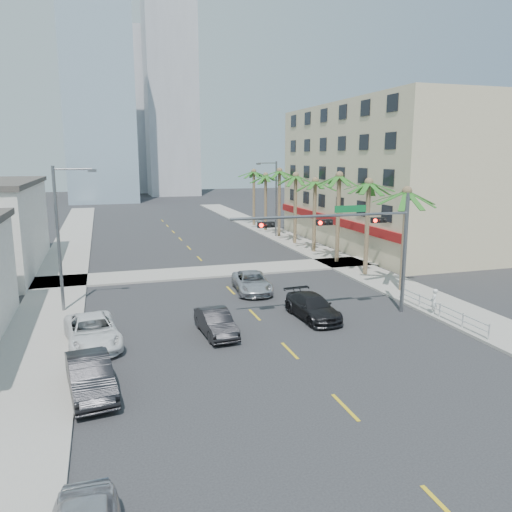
{
  "coord_description": "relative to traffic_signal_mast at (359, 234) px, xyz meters",
  "views": [
    {
      "loc": [
        -8.52,
        -17.95,
        9.52
      ],
      "look_at": [
        0.36,
        10.87,
        3.5
      ],
      "focal_mm": 35.0,
      "sensor_mm": 36.0,
      "label": 1
    }
  ],
  "objects": [
    {
      "name": "palm_tree_4",
      "position": [
        5.82,
        24.85,
        2.37
      ],
      "size": [
        4.8,
        4.8,
        8.16
      ],
      "color": "brown",
      "rests_on": "ground"
    },
    {
      "name": "sidewalk_cross",
      "position": [
        -5.78,
        14.05,
        -4.99
      ],
      "size": [
        80.0,
        4.0,
        0.15
      ],
      "primitive_type": "cube",
      "color": "gray",
      "rests_on": "ground"
    },
    {
      "name": "palm_tree_7",
      "position": [
        5.82,
        40.45,
        2.37
      ],
      "size": [
        4.8,
        4.8,
        8.16
      ],
      "color": "brown",
      "rests_on": "ground"
    },
    {
      "name": "guardrail",
      "position": [
        4.52,
        -1.95,
        -4.39
      ],
      "size": [
        0.08,
        8.08,
        1.0
      ],
      "color": "silver",
      "rests_on": "ground"
    },
    {
      "name": "palm_tree_3",
      "position": [
        5.82,
        19.65,
        2.02
      ],
      "size": [
        4.8,
        4.8,
        7.8
      ],
      "color": "brown",
      "rests_on": "ground"
    },
    {
      "name": "palm_tree_6",
      "position": [
        5.82,
        35.25,
        2.02
      ],
      "size": [
        4.8,
        4.8,
        7.8
      ],
      "color": "brown",
      "rests_on": "ground"
    },
    {
      "name": "car_parked_far",
      "position": [
        -15.18,
        -0.3,
        -4.31
      ],
      "size": [
        3.14,
        5.67,
        1.5
      ],
      "primitive_type": "imported",
      "rotation": [
        0.0,
        0.0,
        0.12
      ],
      "color": "white",
      "rests_on": "ground"
    },
    {
      "name": "palm_tree_5",
      "position": [
        5.82,
        30.05,
        2.72
      ],
      "size": [
        4.8,
        4.8,
        8.52
      ],
      "color": "brown",
      "rests_on": "ground"
    },
    {
      "name": "palm_tree_2",
      "position": [
        5.82,
        14.45,
        2.72
      ],
      "size": [
        4.8,
        4.8,
        8.52
      ],
      "color": "brown",
      "rests_on": "ground"
    },
    {
      "name": "streetlight_right",
      "position": [
        5.21,
        30.05,
        -0.0
      ],
      "size": [
        2.55,
        0.25,
        9.0
      ],
      "color": "slate",
      "rests_on": "ground"
    },
    {
      "name": "tower_far_right",
      "position": [
        3.22,
        102.05,
        24.94
      ],
      "size": [
        12.0,
        12.0,
        60.0
      ],
      "primitive_type": "cube",
      "color": "#ADADB2",
      "rests_on": "ground"
    },
    {
      "name": "car_lane_left",
      "position": [
        -8.8,
        -0.61,
        -4.37
      ],
      "size": [
        1.75,
        4.27,
        1.38
      ],
      "primitive_type": "imported",
      "rotation": [
        0.0,
        0.0,
        0.07
      ],
      "color": "black",
      "rests_on": "ground"
    },
    {
      "name": "building_right",
      "position": [
        16.21,
        22.05,
        2.43
      ],
      "size": [
        15.25,
        28.0,
        15.0
      ],
      "color": "beige",
      "rests_on": "ground"
    },
    {
      "name": "palm_tree_1",
      "position": [
        5.82,
        9.25,
        2.37
      ],
      "size": [
        4.8,
        4.8,
        8.16
      ],
      "color": "brown",
      "rests_on": "ground"
    },
    {
      "name": "tower_far_center",
      "position": [
        -8.78,
        117.05,
        15.94
      ],
      "size": [
        16.0,
        16.0,
        42.0
      ],
      "primitive_type": "cube",
      "color": "#ADADB2",
      "rests_on": "ground"
    },
    {
      "name": "streetlight_left",
      "position": [
        -16.78,
        6.05,
        -0.0
      ],
      "size": [
        2.55,
        0.25,
        9.0
      ],
      "color": "slate",
      "rests_on": "ground"
    },
    {
      "name": "car_parked_mid",
      "position": [
        -15.18,
        -5.88,
        -4.29
      ],
      "size": [
        2.24,
        4.87,
        1.55
      ],
      "primitive_type": "imported",
      "rotation": [
        0.0,
        0.0,
        0.13
      ],
      "color": "black",
      "rests_on": "ground"
    },
    {
      "name": "ground",
      "position": [
        -5.78,
        -7.95,
        -5.06
      ],
      "size": [
        260.0,
        260.0,
        0.0
      ],
      "primitive_type": "plane",
      "color": "#262628",
      "rests_on": "ground"
    },
    {
      "name": "traffic_signal_mast",
      "position": [
        0.0,
        0.0,
        0.0
      ],
      "size": [
        11.12,
        0.54,
        7.2
      ],
      "color": "slate",
      "rests_on": "ground"
    },
    {
      "name": "sidewalk_right",
      "position": [
        6.22,
        12.05,
        -4.99
      ],
      "size": [
        4.0,
        120.0,
        0.15
      ],
      "primitive_type": "cube",
      "color": "gray",
      "rests_on": "ground"
    },
    {
      "name": "car_lane_center",
      "position": [
        -4.41,
        7.21,
        -4.35
      ],
      "size": [
        2.9,
        5.34,
        1.42
      ],
      "primitive_type": "imported",
      "rotation": [
        0.0,
        0.0,
        -0.11
      ],
      "color": "silver",
      "rests_on": "ground"
    },
    {
      "name": "pedestrian",
      "position": [
        4.52,
        -1.35,
        -4.14
      ],
      "size": [
        0.66,
        0.66,
        1.55
      ],
      "primitive_type": "imported",
      "rotation": [
        0.0,
        0.0,
        3.91
      ],
      "color": "white",
      "rests_on": "sidewalk_right"
    },
    {
      "name": "sidewalk_left",
      "position": [
        -17.78,
        12.05,
        -4.99
      ],
      "size": [
        4.0,
        120.0,
        0.15
      ],
      "primitive_type": "cube",
      "color": "gray",
      "rests_on": "ground"
    },
    {
      "name": "tower_far_left",
      "position": [
        -13.78,
        87.05,
        18.94
      ],
      "size": [
        14.0,
        14.0,
        48.0
      ],
      "primitive_type": "cube",
      "color": "#99B2C6",
      "rests_on": "ground"
    },
    {
      "name": "car_lane_right",
      "position": [
        -2.66,
        0.44,
        -4.35
      ],
      "size": [
        2.28,
        4.99,
        1.41
      ],
      "primitive_type": "imported",
      "rotation": [
        0.0,
        0.0,
        0.06
      ],
      "color": "black",
      "rests_on": "ground"
    },
    {
      "name": "palm_tree_0",
      "position": [
        5.82,
        4.05,
        2.02
      ],
      "size": [
        4.8,
        4.8,
        7.8
      ],
      "color": "brown",
      "rests_on": "ground"
    }
  ]
}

